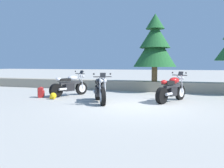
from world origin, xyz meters
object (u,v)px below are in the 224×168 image
(motorcycle_silver_near_left, at_px, (70,86))
(motorcycle_red_far_right, at_px, (172,89))
(pine_tree_far_left, at_px, (155,45))
(rider_backpack, at_px, (41,92))
(motorcycle_black_centre, at_px, (100,90))
(rider_helmet, at_px, (53,96))

(motorcycle_silver_near_left, distance_m, motorcycle_red_far_right, 4.68)
(motorcycle_red_far_right, bearing_deg, pine_tree_far_left, 109.92)
(rider_backpack, bearing_deg, motorcycle_black_centre, -8.72)
(motorcycle_red_far_right, xyz_separation_m, rider_backpack, (-5.63, -0.65, -0.24))
(rider_backpack, height_order, pine_tree_far_left, pine_tree_far_left)
(pine_tree_far_left, bearing_deg, motorcycle_black_centre, -107.87)
(rider_helmet, bearing_deg, motorcycle_black_centre, -4.55)
(rider_backpack, relative_size, rider_helmet, 1.68)
(motorcycle_red_far_right, xyz_separation_m, pine_tree_far_left, (-1.19, 3.28, 2.05))
(motorcycle_red_far_right, xyz_separation_m, rider_helmet, (-4.82, -0.94, -0.35))
(rider_backpack, bearing_deg, pine_tree_far_left, 41.53)
(motorcycle_red_far_right, relative_size, rider_helmet, 6.94)
(motorcycle_silver_near_left, height_order, motorcycle_black_centre, same)
(rider_backpack, height_order, rider_helmet, rider_backpack)
(motorcycle_black_centre, xyz_separation_m, motorcycle_red_far_right, (2.61, 1.11, 0.00))
(motorcycle_black_centre, distance_m, pine_tree_far_left, 5.05)
(motorcycle_red_far_right, bearing_deg, rider_helmet, -169.03)
(rider_backpack, bearing_deg, motorcycle_red_far_right, 6.57)
(rider_helmet, bearing_deg, motorcycle_silver_near_left, 82.93)
(rider_backpack, bearing_deg, motorcycle_silver_near_left, 43.46)
(motorcycle_red_far_right, distance_m, pine_tree_far_left, 4.05)
(motorcycle_silver_near_left, relative_size, pine_tree_far_left, 0.54)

